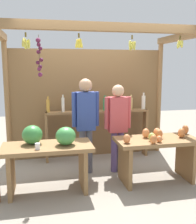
% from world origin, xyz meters
% --- Properties ---
extents(ground_plane, '(12.00, 12.00, 0.00)m').
position_xyz_m(ground_plane, '(0.00, 0.00, 0.00)').
color(ground_plane, gray).
rests_on(ground_plane, ground).
extents(market_stall, '(3.31, 1.84, 2.47)m').
position_xyz_m(market_stall, '(-0.00, 0.42, 1.42)').
color(market_stall, olive).
rests_on(market_stall, ground).
extents(fruit_counter_left, '(1.34, 0.65, 1.01)m').
position_xyz_m(fruit_counter_left, '(-0.87, -0.64, 0.64)').
color(fruit_counter_left, olive).
rests_on(fruit_counter_left, ground).
extents(fruit_counter_right, '(1.35, 0.64, 0.88)m').
position_xyz_m(fruit_counter_right, '(0.88, -0.65, 0.56)').
color(fruit_counter_right, olive).
rests_on(fruit_counter_right, ground).
extents(bottle_shelf_unit, '(2.12, 0.22, 1.35)m').
position_xyz_m(bottle_shelf_unit, '(0.19, 0.65, 0.82)').
color(bottle_shelf_unit, olive).
rests_on(bottle_shelf_unit, ground).
extents(vendor_man, '(0.48, 0.23, 1.68)m').
position_xyz_m(vendor_man, '(-0.20, -0.07, 1.01)').
color(vendor_man, '#515260').
rests_on(vendor_man, ground).
extents(vendor_woman, '(0.48, 0.21, 1.57)m').
position_xyz_m(vendor_woman, '(0.37, -0.12, 0.94)').
color(vendor_woman, '#564479').
rests_on(vendor_woman, ground).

